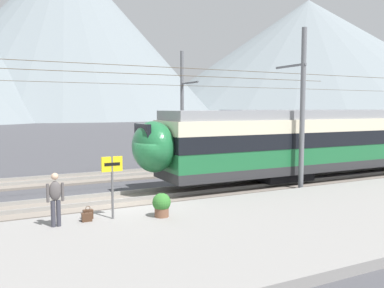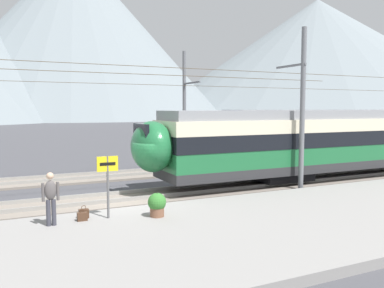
{
  "view_description": "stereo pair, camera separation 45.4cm",
  "coord_description": "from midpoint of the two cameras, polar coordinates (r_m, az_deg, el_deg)",
  "views": [
    {
      "loc": [
        -4.72,
        -15.12,
        3.97
      ],
      "look_at": [
        4.41,
        3.07,
        2.14
      ],
      "focal_mm": 37.41,
      "sensor_mm": 36.0,
      "label": 1
    },
    {
      "loc": [
        -4.31,
        -15.32,
        3.97
      ],
      "look_at": [
        4.41,
        3.07,
        2.14
      ],
      "focal_mm": 37.41,
      "sensor_mm": 36.0,
      "label": 2
    }
  ],
  "objects": [
    {
      "name": "train_far_track",
      "position": [
        36.35,
        25.17,
        1.92
      ],
      "size": [
        32.41,
        3.0,
        4.27
      ],
      "color": "#2D2D30",
      "rests_on": "track_far"
    },
    {
      "name": "platform_sign",
      "position": [
        13.55,
        -12.26,
        -4.09
      ],
      "size": [
        0.7,
        0.08,
        2.09
      ],
      "color": "#59595B",
      "rests_on": "platform_slab"
    },
    {
      "name": "track_near",
      "position": [
        17.52,
        -11.15,
        -7.81
      ],
      "size": [
        120.0,
        3.0,
        0.28
      ],
      "color": "slate",
      "rests_on": "ground"
    },
    {
      "name": "mountain_central_peak",
      "position": [
        174.95,
        -17.47,
        14.78
      ],
      "size": [
        120.91,
        120.91,
        67.93
      ],
      "primitive_type": "cone",
      "color": "slate",
      "rests_on": "ground"
    },
    {
      "name": "catenary_mast_mid",
      "position": [
        19.64,
        14.57,
        5.2
      ],
      "size": [
        46.2,
        2.13,
        7.7
      ],
      "color": "slate",
      "rests_on": "ground"
    },
    {
      "name": "ground_plane",
      "position": [
        16.36,
        -9.95,
        -8.97
      ],
      "size": [
        400.0,
        400.0,
        0.0
      ],
      "primitive_type": "plane",
      "color": "#424247"
    },
    {
      "name": "mountain_right_ridge",
      "position": [
        240.96,
        16.05,
        11.67
      ],
      "size": [
        190.76,
        190.76,
        64.43
      ],
      "primitive_type": "cone",
      "color": "slate",
      "rests_on": "ground"
    },
    {
      "name": "potted_plant_platform_edge",
      "position": [
        13.75,
        -5.32,
        -8.48
      ],
      "size": [
        0.63,
        0.63,
        0.81
      ],
      "color": "brown",
      "rests_on": "platform_slab"
    },
    {
      "name": "passenger_walking",
      "position": [
        13.25,
        -19.84,
        -7.08
      ],
      "size": [
        0.53,
        0.22,
        1.69
      ],
      "color": "#383842",
      "rests_on": "platform_slab"
    },
    {
      "name": "catenary_mast_far_side",
      "position": [
        26.95,
        -1.75,
        5.31
      ],
      "size": [
        46.2,
        2.48,
        7.77
      ],
      "color": "slate",
      "rests_on": "ground"
    },
    {
      "name": "track_far",
      "position": [
        23.21,
        -15.11,
        -4.71
      ],
      "size": [
        120.0,
        3.0,
        0.28
      ],
      "color": "slate",
      "rests_on": "ground"
    },
    {
      "name": "platform_slab",
      "position": [
        11.93,
        -3.03,
        -13.55
      ],
      "size": [
        120.0,
        7.66,
        0.29
      ],
      "primitive_type": "cube",
      "color": "gray",
      "rests_on": "ground"
    },
    {
      "name": "handbag_beside_passenger",
      "position": [
        13.72,
        -15.7,
        -9.99
      ],
      "size": [
        0.32,
        0.18,
        0.41
      ],
      "color": "#472D1E",
      "rests_on": "platform_slab"
    },
    {
      "name": "handbag_near_sign",
      "position": [
        14.0,
        -15.52,
        -9.61
      ],
      "size": [
        0.32,
        0.18,
        0.44
      ],
      "color": "#472D1E",
      "rests_on": "platform_slab"
    }
  ]
}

